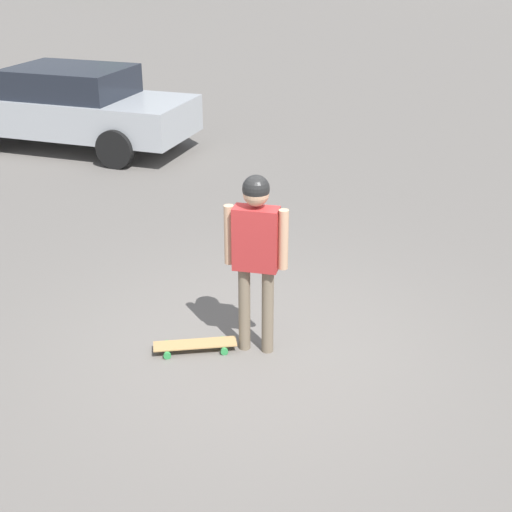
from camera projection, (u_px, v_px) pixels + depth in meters
name	position (u px, v px, depth m)	size (l,w,h in m)	color
ground_plane	(256.00, 349.00, 7.05)	(220.00, 220.00, 0.00)	slate
person	(256.00, 242.00, 6.57)	(0.34, 0.57, 1.80)	#7A6B56
skateboard	(195.00, 345.00, 7.00)	(0.25, 0.82, 0.08)	tan
car_parked_near	(69.00, 106.00, 13.38)	(3.74, 5.04, 1.52)	#ADB2B7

